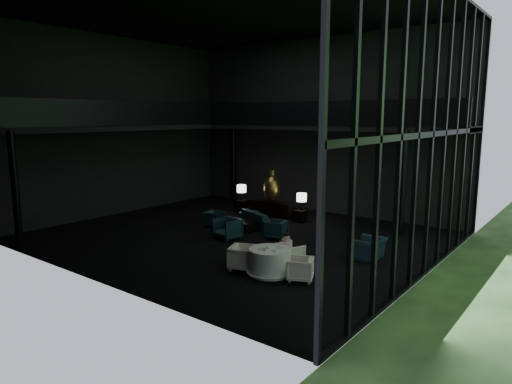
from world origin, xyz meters
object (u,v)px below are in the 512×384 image
Objects in this scene: dining_table at (270,263)px; dining_chair_east at (300,269)px; side_table_left at (242,206)px; table_lamp_left at (242,189)px; child at (286,242)px; window_armchair at (369,246)px; lounge_armchair_east at (276,229)px; coffee_table at (246,226)px; lounge_armchair_south at (227,227)px; console at (271,209)px; lounge_armchair_west at (214,219)px; side_table_right at (300,216)px; table_lamp_right at (302,198)px; sofa at (260,215)px; dining_chair_west at (243,256)px; bronze_urn at (272,188)px; dining_chair_north at (289,254)px.

dining_table is 2.15× the size of dining_chair_east.
table_lamp_left is (0.00, -0.03, 0.81)m from side_table_left.
window_armchair is at bearing -126.87° from child.
lounge_armchair_east reaches higher than coffee_table.
lounge_armchair_south is at bearing -79.50° from window_armchair.
lounge_armchair_west is at bearing -103.69° from console.
side_table_left is at bearing -111.64° from window_armchair.
console is at bearing -117.33° from window_armchair.
coffee_table is at bearing -35.55° from child.
dining_table reaches higher than side_table_right.
side_table_left is 7.97m from child.
table_lamp_right reaches higher than dining_chair_east.
dining_table is (3.66, -4.40, -0.14)m from sofa.
child is (2.81, -5.35, -0.28)m from table_lamp_right.
dining_chair_west is at bearing -172.34° from dining_table.
bronze_urn is 2.20m from sofa.
side_table_right is 0.78× the size of lounge_armchair_west.
side_table_left is (-1.60, -0.18, -1.00)m from bronze_urn.
side_table_left is at bearing -138.07° from lounge_armchair_east.
bronze_urn is at bearing -117.89° from window_armchair.
dining_table is 1.03m from dining_chair_north.
dining_table reaches higher than lounge_armchair_east.
dining_chair_west is at bearing -32.54° from lounge_armchair_south.
table_lamp_right is 1.02× the size of lounge_armchair_east.
table_lamp_right is (3.20, 0.13, 0.72)m from side_table_left.
lounge_armchair_west is 5.60m from dining_chair_north.
dining_chair_west is at bearing 72.15° from dining_chair_north.
lounge_armchair_east reaches higher than dining_chair_east.
console is 3.66× the size of side_table_left.
sofa reaches higher than dining_chair_north.
side_table_left is 2.99m from lounge_armchair_west.
sofa reaches higher than dining_chair_west.
coffee_table is at bearing 16.41° from dining_chair_west.
window_armchair is 1.63× the size of child.
sofa is at bearing -157.67° from dining_chair_east.
window_armchair reaches higher than side_table_right.
console is 4.32× the size of side_table_right.
lounge_armchair_south is at bearing -57.18° from side_table_left.
lounge_armchair_south reaches higher than dining_chair_west.
lounge_armchair_west is at bearing -4.04° from dining_chair_north.
window_armchair is at bearing -21.35° from side_table_left.
dining_table is (3.47, -2.13, -0.14)m from lounge_armchair_south.
dining_chair_west is (-2.51, -3.22, -0.03)m from window_armchair.
lounge_armchair_south reaches higher than sofa.
child reaches higher than coffee_table.
window_armchair is (6.07, -3.10, 0.08)m from console.
lounge_armchair_west reaches higher than coffee_table.
console is 2.30× the size of lounge_armchair_south.
table_lamp_right is at bearing 2.84° from table_lamp_left.
table_lamp_left reaches higher than side_table_right.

